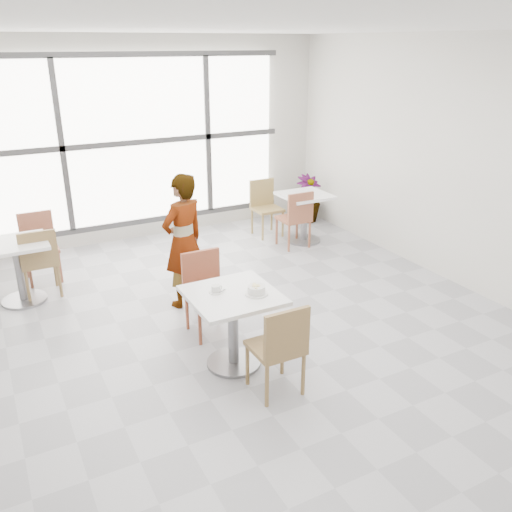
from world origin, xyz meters
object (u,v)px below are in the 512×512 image
person (184,241)px  chair_far (205,287)px  main_table (233,316)px  bg_chair_left_far (39,242)px  bg_chair_left_near (39,259)px  bg_chair_right_near (296,216)px  oatmeal_bowl (256,290)px  chair_near (280,345)px  coffee_cup (216,289)px  bg_chair_right_far (265,204)px  plant_right (307,199)px  bg_table_left (18,263)px  bg_table_right (304,211)px

person → chair_far: bearing=66.7°
main_table → person: size_ratio=0.51×
main_table → chair_far: size_ratio=0.92×
bg_chair_left_far → bg_chair_left_near: bearing=-97.0°
bg_chair_left_far → bg_chair_right_near: (3.50, -0.60, 0.00)m
bg_chair_left_near → oatmeal_bowl: bearing=122.4°
chair_near → coffee_cup: size_ratio=5.47×
bg_chair_left_near → bg_chair_right_far: 3.56m
bg_chair_right_near → plant_right: 1.32m
coffee_cup → bg_chair_left_near: bg_chair_left_near is taller
bg_chair_right_far → main_table: bearing=-123.2°
bg_chair_right_far → chair_far: bearing=-130.0°
bg_chair_right_far → bg_table_left: bearing=-168.0°
plant_right → oatmeal_bowl: bearing=-129.0°
person → plant_right: (2.97, 1.98, -0.38)m
bg_chair_left_far → bg_chair_right_near: same height
main_table → oatmeal_bowl: (0.19, -0.11, 0.27)m
main_table → bg_chair_left_near: size_ratio=0.92×
bg_table_right → plant_right: plant_right is taller
oatmeal_bowl → bg_table_left: oatmeal_bowl is taller
oatmeal_bowl → coffee_cup: oatmeal_bowl is taller
chair_far → coffee_cup: (-0.15, -0.65, 0.28)m
bg_chair_left_near → bg_table_right: bearing=-177.1°
coffee_cup → person: size_ratio=0.10×
chair_far → bg_chair_right_far: size_ratio=1.00×
bg_table_left → bg_chair_right_far: bg_chair_right_far is taller
plant_right → bg_chair_left_near: bearing=-167.1°
person → bg_table_right: person is taller
coffee_cup → oatmeal_bowl: bearing=-34.0°
bg_chair_left_far → oatmeal_bowl: bearing=-64.0°
chair_near → bg_chair_left_far: 3.90m
bg_table_left → chair_near: bearing=-59.2°
chair_far → bg_table_right: 3.03m
chair_far → bg_chair_right_near: size_ratio=1.00×
bg_table_right → chair_near: bearing=-125.6°
chair_far → bg_chair_left_near: same height
oatmeal_bowl → bg_chair_right_near: bearing=51.6°
bg_table_right → bg_chair_left_far: bg_chair_left_far is taller
bg_table_right → bg_chair_left_near: (-3.84, -0.19, 0.01)m
chair_far → bg_chair_left_far: (-1.36, 2.25, 0.00)m
coffee_cup → plant_right: bearing=46.4°
bg_table_left → person: bearing=-29.5°
main_table → coffee_cup: bearing=142.6°
person → plant_right: bearing=-167.0°
bg_table_right → bg_chair_right_far: size_ratio=0.86×
main_table → chair_far: 0.74m
oatmeal_bowl → bg_table_right: 3.52m
bg_table_right → bg_chair_left_far: 3.79m
main_table → chair_near: (0.15, -0.62, -0.02)m
plant_right → chair_near: bearing=-125.6°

